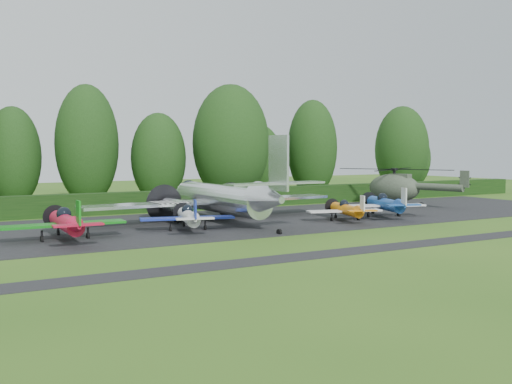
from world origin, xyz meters
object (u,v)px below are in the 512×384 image
light_plane_blue (385,204)px  helicopter (395,185)px  sign_board (419,189)px  light_plane_orange (346,209)px  transport_plane (222,198)px  light_plane_white (188,216)px  light_plane_red (66,222)px

light_plane_blue → helicopter: bearing=24.5°
helicopter → sign_board: size_ratio=4.88×
light_plane_orange → light_plane_blue: (4.81, 0.62, 0.20)m
transport_plane → light_plane_blue: size_ratio=2.82×
light_plane_white → light_plane_orange: (13.78, -1.06, -0.08)m
transport_plane → light_plane_red: transport_plane is taller
light_plane_blue → sign_board: size_ratio=2.68×
light_plane_red → sign_board: light_plane_red is taller
transport_plane → helicopter: transport_plane is taller
transport_plane → sign_board: (32.85, 10.39, -0.88)m
light_plane_white → light_plane_blue: light_plane_blue is taller
light_plane_white → light_plane_orange: 13.82m
transport_plane → light_plane_white: bearing=-138.1°
light_plane_blue → light_plane_red: bearing=161.3°
light_plane_white → helicopter: size_ratio=0.50×
light_plane_blue → sign_board: bearing=18.9°
light_plane_red → light_plane_white: size_ratio=1.14×
helicopter → transport_plane: bearing=-153.9°
transport_plane → light_plane_blue: 14.69m
light_plane_red → light_plane_orange: size_ratio=1.23×
light_plane_orange → helicopter: size_ratio=0.46×
light_plane_blue → transport_plane: bearing=145.2°
helicopter → light_plane_white: bearing=-148.4°
light_plane_white → helicopter: bearing=1.4°
sign_board → helicopter: bearing=-150.9°
light_plane_red → sign_board: 48.32m
transport_plane → light_plane_white: (-4.50, -3.62, -0.92)m
light_plane_orange → light_plane_blue: size_ratio=0.84×
light_plane_orange → light_plane_white: bearing=160.2°
light_plane_red → light_plane_orange: (22.53, -0.62, -0.23)m
transport_plane → sign_board: bearing=20.6°
light_plane_red → helicopter: size_ratio=0.56×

